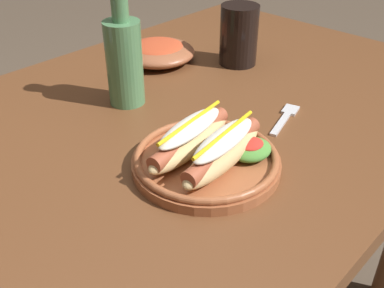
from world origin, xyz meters
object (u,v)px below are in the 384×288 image
object	(u,v)px
hot_dog_plate	(208,153)
fork	(285,117)
side_bowl	(158,51)
glass_bottle	(124,59)
soda_cup	(239,35)

from	to	relation	value
hot_dog_plate	fork	xyz separation A→B (m)	(0.21, -0.00, -0.02)
side_bowl	glass_bottle	bearing A→B (deg)	-149.83
hot_dog_plate	glass_bottle	xyz separation A→B (m)	(0.06, 0.26, 0.06)
hot_dog_plate	glass_bottle	size ratio (longest dim) A/B	1.01
fork	glass_bottle	bearing A→B (deg)	104.89
soda_cup	fork	bearing A→B (deg)	-122.35
hot_dog_plate	fork	size ratio (longest dim) A/B	1.92
fork	soda_cup	xyz separation A→B (m)	(0.14, 0.23, 0.06)
soda_cup	side_bowl	distance (m)	0.19
glass_bottle	side_bowl	world-z (taller)	glass_bottle
hot_dog_plate	fork	distance (m)	0.21
soda_cup	side_bowl	world-z (taller)	soda_cup
soda_cup	glass_bottle	size ratio (longest dim) A/B	0.58
fork	side_bowl	size ratio (longest dim) A/B	0.70
fork	glass_bottle	size ratio (longest dim) A/B	0.53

